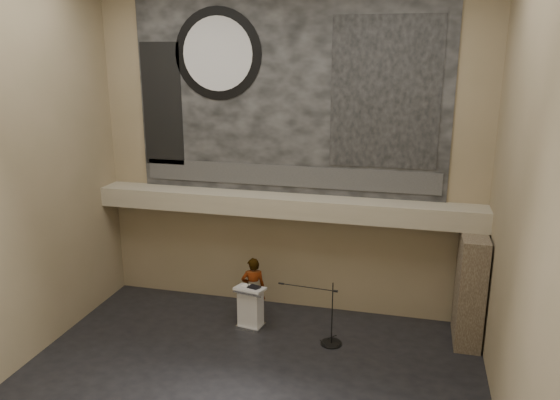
# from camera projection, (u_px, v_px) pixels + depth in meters

# --- Properties ---
(floor) EXTENTS (10.00, 10.00, 0.00)m
(floor) POSITION_uv_depth(u_px,v_px,m) (243.00, 387.00, 11.40)
(floor) COLOR black
(floor) RESTS_ON ground
(wall_back) EXTENTS (10.00, 0.02, 8.50)m
(wall_back) POSITION_uv_depth(u_px,v_px,m) (288.00, 153.00, 14.01)
(wall_back) COLOR #7D6F4F
(wall_back) RESTS_ON floor
(wall_front) EXTENTS (10.00, 0.02, 8.50)m
(wall_front) POSITION_uv_depth(u_px,v_px,m) (134.00, 271.00, 6.53)
(wall_front) COLOR #7D6F4F
(wall_front) RESTS_ON floor
(wall_left) EXTENTS (0.02, 8.00, 8.50)m
(wall_left) POSITION_uv_depth(u_px,v_px,m) (12.00, 176.00, 11.43)
(wall_left) COLOR #7D6F4F
(wall_left) RESTS_ON floor
(wall_right) EXTENTS (0.02, 8.00, 8.50)m
(wall_right) POSITION_uv_depth(u_px,v_px,m) (524.00, 208.00, 9.10)
(wall_right) COLOR #7D6F4F
(wall_right) RESTS_ON floor
(soffit) EXTENTS (10.00, 0.80, 0.50)m
(soffit) POSITION_uv_depth(u_px,v_px,m) (284.00, 205.00, 13.98)
(soffit) COLOR gray
(soffit) RESTS_ON wall_back
(sprinkler_left) EXTENTS (0.04, 0.04, 0.06)m
(sprinkler_left) POSITION_uv_depth(u_px,v_px,m) (224.00, 212.00, 14.38)
(sprinkler_left) COLOR #B2893D
(sprinkler_left) RESTS_ON soffit
(sprinkler_right) EXTENTS (0.04, 0.04, 0.06)m
(sprinkler_right) POSITION_uv_depth(u_px,v_px,m) (357.00, 222.00, 13.56)
(sprinkler_right) COLOR #B2893D
(sprinkler_right) RESTS_ON soffit
(banner) EXTENTS (8.00, 0.05, 5.00)m
(banner) POSITION_uv_depth(u_px,v_px,m) (287.00, 96.00, 13.59)
(banner) COLOR black
(banner) RESTS_ON wall_back
(banner_text_strip) EXTENTS (7.76, 0.02, 0.55)m
(banner_text_strip) POSITION_uv_depth(u_px,v_px,m) (287.00, 176.00, 14.10)
(banner_text_strip) COLOR #313131
(banner_text_strip) RESTS_ON banner
(banner_clock_rim) EXTENTS (2.30, 0.02, 2.30)m
(banner_clock_rim) POSITION_uv_depth(u_px,v_px,m) (218.00, 54.00, 13.71)
(banner_clock_rim) COLOR black
(banner_clock_rim) RESTS_ON banner
(banner_clock_face) EXTENTS (1.84, 0.02, 1.84)m
(banner_clock_face) POSITION_uv_depth(u_px,v_px,m) (217.00, 54.00, 13.69)
(banner_clock_face) COLOR silver
(banner_clock_face) RESTS_ON banner
(banner_building_print) EXTENTS (2.60, 0.02, 3.60)m
(banner_building_print) POSITION_uv_depth(u_px,v_px,m) (385.00, 93.00, 12.97)
(banner_building_print) COLOR black
(banner_building_print) RESTS_ON banner
(banner_brick_print) EXTENTS (1.10, 0.02, 3.20)m
(banner_brick_print) POSITION_uv_depth(u_px,v_px,m) (162.00, 105.00, 14.43)
(banner_brick_print) COLOR black
(banner_brick_print) RESTS_ON banner
(stone_pier) EXTENTS (0.60, 1.40, 2.70)m
(stone_pier) POSITION_uv_depth(u_px,v_px,m) (470.00, 289.00, 12.90)
(stone_pier) COLOR #45392A
(stone_pier) RESTS_ON floor
(lectern) EXTENTS (0.79, 0.62, 1.13)m
(lectern) POSITION_uv_depth(u_px,v_px,m) (251.00, 307.00, 13.71)
(lectern) COLOR silver
(lectern) RESTS_ON floor
(binder) EXTENTS (0.35, 0.31, 0.04)m
(binder) POSITION_uv_depth(u_px,v_px,m) (254.00, 287.00, 13.52)
(binder) COLOR black
(binder) RESTS_ON lectern
(papers) EXTENTS (0.27, 0.32, 0.00)m
(papers) POSITION_uv_depth(u_px,v_px,m) (245.00, 286.00, 13.60)
(papers) COLOR silver
(papers) RESTS_ON lectern
(speaker_person) EXTENTS (0.71, 0.58, 1.69)m
(speaker_person) POSITION_uv_depth(u_px,v_px,m) (253.00, 288.00, 14.10)
(speaker_person) COLOR white
(speaker_person) RESTS_ON floor
(mic_stand) EXTENTS (1.59, 0.52, 1.58)m
(mic_stand) POSITION_uv_depth(u_px,v_px,m) (329.00, 334.00, 13.02)
(mic_stand) COLOR black
(mic_stand) RESTS_ON floor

